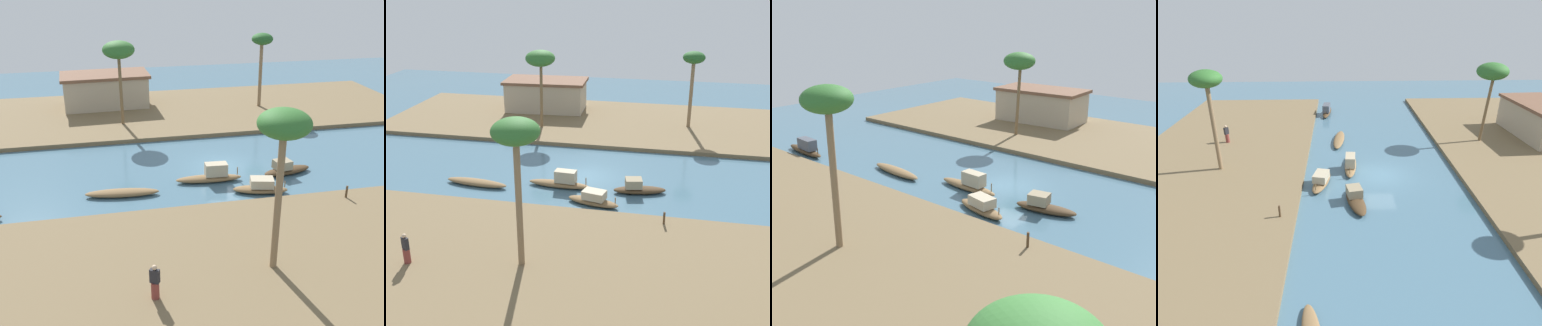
# 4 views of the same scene
# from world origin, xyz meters

# --- Properties ---
(river_water) EXTENTS (75.40, 75.40, 0.00)m
(river_water) POSITION_xyz_m (0.00, 0.00, 0.00)
(river_water) COLOR #476B7F
(river_water) RESTS_ON ground
(riverbank_left) EXTENTS (46.91, 15.92, 0.37)m
(riverbank_left) POSITION_xyz_m (0.00, -14.24, 0.18)
(riverbank_left) COLOR brown
(riverbank_left) RESTS_ON ground
(sampan_foreground) EXTENTS (4.73, 1.26, 1.36)m
(sampan_foreground) POSITION_xyz_m (-1.42, -2.48, 0.47)
(sampan_foreground) COLOR brown
(sampan_foreground) RESTS_ON river_water
(sampan_with_tall_canopy) EXTENTS (3.82, 1.86, 1.05)m
(sampan_with_tall_canopy) POSITION_xyz_m (1.42, -4.84, 0.40)
(sampan_with_tall_canopy) COLOR brown
(sampan_with_tall_canopy) RESTS_ON river_water
(sampan_midstream) EXTENTS (4.95, 1.49, 0.45)m
(sampan_midstream) POSITION_xyz_m (-7.73, -3.42, 0.23)
(sampan_midstream) COLOR brown
(sampan_midstream) RESTS_ON river_water
(sampan_near_left_bank) EXTENTS (5.02, 1.33, 1.38)m
(sampan_near_left_bank) POSITION_xyz_m (-17.32, -4.92, 0.51)
(sampan_near_left_bank) COLOR #47331E
(sampan_near_left_bank) RESTS_ON river_water
(sampan_with_red_awning) EXTENTS (3.93, 1.85, 1.12)m
(sampan_with_red_awning) POSITION_xyz_m (4.24, -2.33, 0.39)
(sampan_with_red_awning) COLOR #47331E
(sampan_with_red_awning) RESTS_ON river_water
(person_on_near_bank) EXTENTS (0.52, 0.52, 1.75)m
(person_on_near_bank) POSITION_xyz_m (-7.01, -14.45, 1.13)
(person_on_near_bank) COLOR brown
(person_on_near_bank) RESTS_ON riverbank_left
(mooring_post) EXTENTS (0.14, 0.14, 0.81)m
(mooring_post) POSITION_xyz_m (6.28, -7.31, 0.77)
(mooring_post) COLOR #4C3823
(mooring_post) RESTS_ON riverbank_left
(palm_tree_left_near) EXTENTS (2.42, 2.42, 8.09)m
(palm_tree_left_near) POSITION_xyz_m (-0.98, -13.27, 7.43)
(palm_tree_left_near) COLOR #7F6647
(palm_tree_left_near) RESTS_ON riverbank_left
(palm_tree_right_short) EXTENTS (2.88, 2.88, 7.61)m
(palm_tree_right_short) POSITION_xyz_m (-6.66, 10.86, 7.05)
(palm_tree_right_short) COLOR brown
(palm_tree_right_short) RESTS_ON riverbank_right
(riverside_building) EXTENTS (9.20, 5.30, 3.41)m
(riverside_building) POSITION_xyz_m (-7.93, 17.19, 2.09)
(riverside_building) COLOR tan
(riverside_building) RESTS_ON riverbank_right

